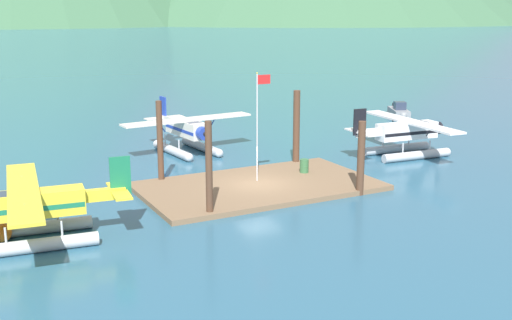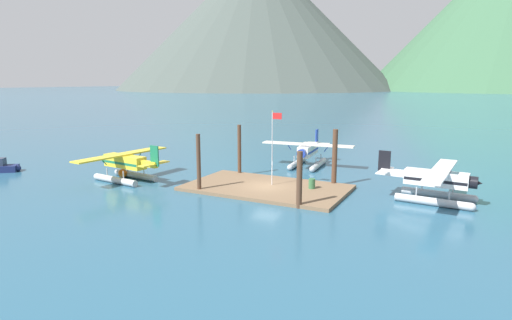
{
  "view_description": "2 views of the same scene",
  "coord_description": "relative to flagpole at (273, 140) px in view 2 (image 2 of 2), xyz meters",
  "views": [
    {
      "loc": [
        -17.33,
        -32.86,
        10.74
      ],
      "look_at": [
        0.04,
        0.39,
        1.71
      ],
      "focal_mm": 44.1,
      "sensor_mm": 36.0,
      "label": 1
    },
    {
      "loc": [
        15.87,
        -33.06,
        9.63
      ],
      "look_at": [
        -1.5,
        0.9,
        2.41
      ],
      "focal_mm": 29.33,
      "sensor_mm": 36.0,
      "label": 2
    }
  ],
  "objects": [
    {
      "name": "piling_far_left",
      "position": [
        -5.29,
        3.16,
        -1.82
      ],
      "size": [
        0.37,
        0.37,
        5.27
      ],
      "primitive_type": "cylinder",
      "color": "#4C3323",
      "rests_on": "ground"
    },
    {
      "name": "mountain_ridge_east_peak",
      "position": [
        -203.59,
        398.06,
        71.28
      ],
      "size": [
        308.81,
        308.81,
        151.46
      ],
      "color": "#424C47",
      "rests_on": "ground"
    },
    {
      "name": "seaplane_white_stbd_fwd",
      "position": [
        13.54,
        1.97,
        -2.87
      ],
      "size": [
        7.97,
        10.47,
        3.84
      ],
      "color": "#B7BABF",
      "rests_on": "ground"
    },
    {
      "name": "mooring_buoy",
      "position": [
        -15.37,
        -3.07,
        -4.01
      ],
      "size": [
        0.89,
        0.89,
        0.89
      ],
      "primitive_type": "sphere",
      "color": "orange",
      "rests_on": "ground"
    },
    {
      "name": "piling_near_left",
      "position": [
        -5.19,
        -4.26,
        -1.87
      ],
      "size": [
        0.37,
        0.37,
        5.16
      ],
      "primitive_type": "cylinder",
      "color": "#4C3323",
      "rests_on": "ground"
    },
    {
      "name": "piling_far_right",
      "position": [
        4.71,
        3.31,
        -1.79
      ],
      "size": [
        0.47,
        0.47,
        5.31
      ],
      "primitive_type": "cylinder",
      "color": "#4C3323",
      "rests_on": "ground"
    },
    {
      "name": "fuel_drum",
      "position": [
        3.59,
        0.4,
        -3.71
      ],
      "size": [
        0.62,
        0.62,
        0.88
      ],
      "color": "#33663D",
      "rests_on": "dock_platform"
    },
    {
      "name": "ground_plane",
      "position": [
        -0.37,
        -0.66,
        -4.45
      ],
      "size": [
        1200.0,
        1200.0,
        0.0
      ],
      "primitive_type": "plane",
      "color": "#285670"
    },
    {
      "name": "dock_platform",
      "position": [
        -0.37,
        -0.66,
        -4.3
      ],
      "size": [
        14.3,
        8.3,
        0.3
      ],
      "primitive_type": "cube",
      "color": "brown",
      "rests_on": "ground"
    },
    {
      "name": "seaplane_yellow_port_aft",
      "position": [
        -14.1,
        -3.99,
        -2.87
      ],
      "size": [
        7.95,
        10.49,
        3.84
      ],
      "color": "#B7BABF",
      "rests_on": "ground"
    },
    {
      "name": "piling_near_right",
      "position": [
        4.34,
        -4.63,
        -2.23
      ],
      "size": [
        0.44,
        0.44,
        4.43
      ],
      "primitive_type": "cylinder",
      "color": "#4C3323",
      "rests_on": "ground"
    },
    {
      "name": "seaplane_cream_bow_centre",
      "position": [
        -0.59,
        10.68,
        -2.87
      ],
      "size": [
        10.48,
        7.96,
        3.84
      ],
      "color": "#B7BABF",
      "rests_on": "ground"
    },
    {
      "name": "flagpole",
      "position": [
        0.0,
        0.0,
        0.0
      ],
      "size": [
        0.95,
        0.1,
        6.75
      ],
      "color": "silver",
      "rests_on": "dock_platform"
    }
  ]
}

